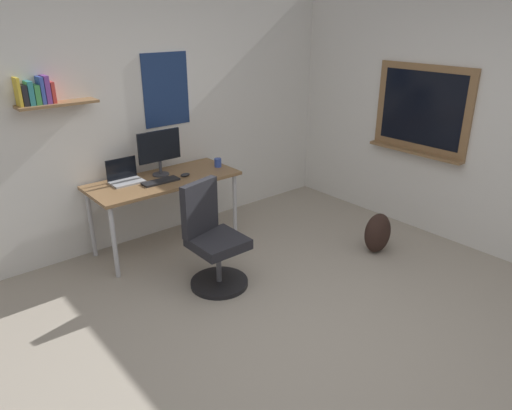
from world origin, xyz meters
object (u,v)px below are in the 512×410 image
keyboard (161,181)px  monitor_primary (159,150)px  desk (164,185)px  laptop (125,177)px  office_chair (213,243)px  computer_mouse (185,175)px  backpack (378,233)px  coffee_mug (218,163)px

keyboard → monitor_primary: bearing=59.2°
desk → keyboard: 0.14m
desk → laptop: bearing=155.4°
desk → office_chair: office_chair is taller
laptop → keyboard: laptop is taller
computer_mouse → backpack: 2.05m
monitor_primary → computer_mouse: size_ratio=4.46×
monitor_primary → coffee_mug: (0.61, -0.14, -0.22)m
desk → monitor_primary: 0.36m
computer_mouse → keyboard: bearing=180.0°
laptop → backpack: laptop is taller
office_chair → computer_mouse: (0.26, 0.84, 0.35)m
laptop → backpack: bearing=-40.9°
office_chair → desk: bearing=86.3°
office_chair → monitor_primary: (0.10, 1.03, 0.61)m
laptop → coffee_mug: (0.99, -0.19, -0.01)m
laptop → monitor_primary: bearing=-7.3°
keyboard → laptop: bearing=137.9°
computer_mouse → backpack: bearing=-46.0°
laptop → keyboard: bearing=-42.1°
office_chair → laptop: laptop is taller
desk → laptop: size_ratio=4.83×
backpack → desk: bearing=136.4°
coffee_mug → backpack: coffee_mug is taller
desk → coffee_mug: (0.65, -0.03, 0.12)m
monitor_primary → laptop: bearing=172.7°
desk → keyboard: size_ratio=4.05×
computer_mouse → backpack: (1.37, -1.42, -0.55)m
coffee_mug → backpack: 1.83m
monitor_primary → backpack: size_ratio=1.11×
laptop → coffee_mug: 1.00m
desk → keyboard: (-0.07, -0.08, 0.08)m
desk → backpack: bearing=-43.6°
monitor_primary → keyboard: bearing=-120.8°
laptop → backpack: (1.91, -1.65, -0.59)m
office_chair → laptop: size_ratio=3.06×
keyboard → backpack: size_ratio=0.88×
computer_mouse → coffee_mug: coffee_mug is taller
office_chair → keyboard: office_chair is taller
desk → keyboard: bearing=-132.4°
office_chair → monitor_primary: monitor_primary is taller
monitor_primary → keyboard: (-0.11, -0.19, -0.26)m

